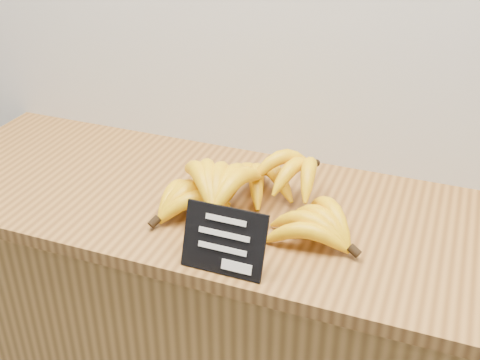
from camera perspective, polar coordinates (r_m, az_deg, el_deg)
counter_top at (r=1.34m, az=0.77°, el=-2.91°), size 1.58×0.54×0.03m
chalkboard_sign at (r=1.11m, az=-1.54°, el=-5.78°), size 0.16×0.05×0.12m
banana_pile at (r=1.27m, az=0.87°, el=-1.01°), size 0.50×0.36×0.13m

